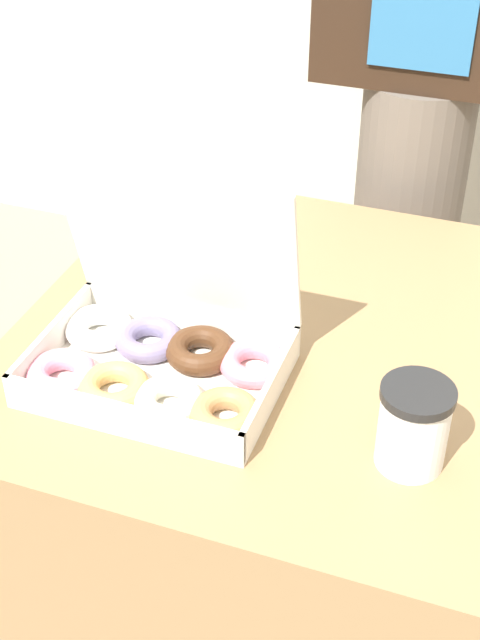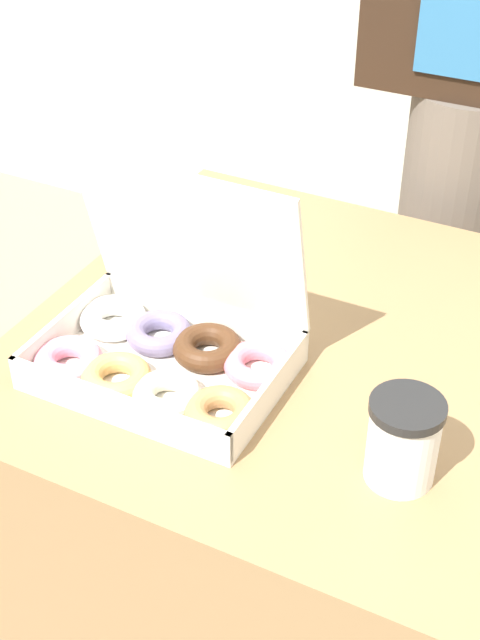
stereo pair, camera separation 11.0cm
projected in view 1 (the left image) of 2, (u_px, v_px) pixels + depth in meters
name	position (u px, v px, depth m)	size (l,w,h in m)	color
table	(305.00, 516.00, 1.52)	(0.86, 0.81, 0.77)	#99754C
donut_box	(160.00, 352.00, 1.20)	(0.36, 0.24, 0.28)	white
coffee_cup	(413.00, 426.00, 1.05)	(0.09, 0.09, 0.11)	white
person_customer	(427.00, 53.00, 1.61)	(0.39, 0.23, 1.79)	#665B51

